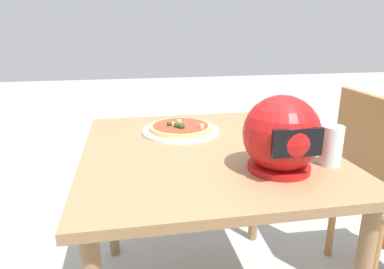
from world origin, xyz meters
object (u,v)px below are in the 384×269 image
at_px(pizza, 181,127).
at_px(chair_side, 377,180).
at_px(drinking_glass, 331,146).
at_px(dining_table, 205,170).
at_px(motorcycle_helmet, 281,136).

xyz_separation_m(pizza, chair_side, (-0.87, 0.15, -0.25)).
bearing_deg(pizza, chair_side, 170.04).
bearing_deg(chair_side, drinking_glass, 33.64).
height_order(pizza, chair_side, chair_side).
bearing_deg(dining_table, pizza, -73.68).
relative_size(motorcycle_helmet, chair_side, 0.26).
bearing_deg(chair_side, dining_table, 3.74).
bearing_deg(pizza, drinking_glass, 133.64).
bearing_deg(dining_table, chair_side, -176.26).
distance_m(pizza, chair_side, 0.92).
relative_size(pizza, drinking_glass, 2.05).
distance_m(dining_table, drinking_glass, 0.46).
xyz_separation_m(dining_table, chair_side, (-0.81, -0.05, -0.14)).
height_order(motorcycle_helmet, drinking_glass, motorcycle_helmet).
bearing_deg(pizza, motorcycle_helmet, 117.97).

